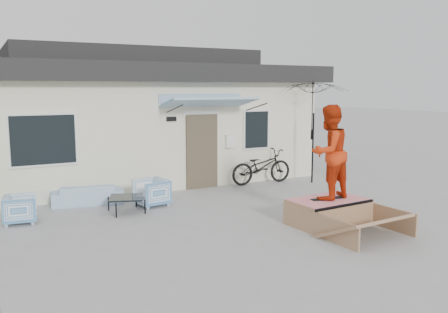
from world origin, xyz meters
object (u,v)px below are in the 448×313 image
armchair_right (151,191)px  coffee_table (126,205)px  loveseat (87,191)px  patio_umbrella (313,125)px  bicycle (261,163)px  skateboard (327,198)px  skate_ramp (329,212)px  skater (329,151)px  armchair_left (20,208)px

armchair_right → coffee_table: bearing=-76.4°
loveseat → patio_umbrella: patio_umbrella is taller
bicycle → skateboard: size_ratio=2.62×
coffee_table → skate_ramp: 4.53m
bicycle → skateboard: bicycle is taller
bicycle → skate_ramp: bearing=167.8°
skateboard → armchair_right: bearing=137.8°
skater → skate_ramp: bearing=82.0°
armchair_right → skater: 4.36m
armchair_left → skater: (5.70, -3.05, 1.21)m
coffee_table → patio_umbrella: size_ratio=0.30×
bicycle → skateboard: bearing=167.6°
skateboard → skate_ramp: bearing=-79.8°
bicycle → skate_ramp: bicycle is taller
coffee_table → patio_umbrella: bearing=7.1°
coffee_table → skater: 4.70m
loveseat → coffee_table: loveseat is taller
armchair_right → skate_ramp: bearing=31.2°
armchair_left → armchair_right: bearing=-79.4°
loveseat → armchair_right: (1.33, -0.90, 0.03)m
armchair_left → coffee_table: armchair_left is taller
armchair_left → skate_ramp: armchair_left is taller
bicycle → skate_ramp: size_ratio=0.95×
armchair_right → patio_umbrella: 5.42m
patio_umbrella → bicycle: bearing=157.7°
armchair_right → patio_umbrella: (5.22, 0.43, 1.38)m
skateboard → loveseat: bearing=141.8°
armchair_left → loveseat: bearing=-49.2°
skate_ramp → skater: bearing=90.0°
coffee_table → skateboard: size_ratio=0.98×
armchair_left → armchair_right: (2.93, 0.11, 0.03)m
coffee_table → bicycle: (4.50, 1.33, 0.45)m
patio_umbrella → skater: 4.35m
armchair_right → coffee_table: size_ratio=0.98×
armchair_right → skateboard: (2.77, -3.16, 0.18)m
armchair_right → patio_umbrella: patio_umbrella is taller
skateboard → skater: size_ratio=0.38×
loveseat → armchair_right: 1.61m
loveseat → coffee_table: 1.37m
loveseat → armchair_left: bearing=41.2°
armchair_right → armchair_left: bearing=-97.5°
armchair_left → bicycle: bearing=-72.0°
coffee_table → skateboard: (3.48, -2.85, 0.36)m
armchair_left → patio_umbrella: bearing=-77.8°
armchair_left → skateboard: armchair_left is taller
skate_ramp → skateboard: (-0.00, 0.05, 0.28)m
loveseat → skate_ramp: (4.10, -4.11, -0.07)m
armchair_right → bicycle: 3.93m
loveseat → coffee_table: (0.62, -1.21, -0.15)m
loveseat → patio_umbrella: 6.72m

